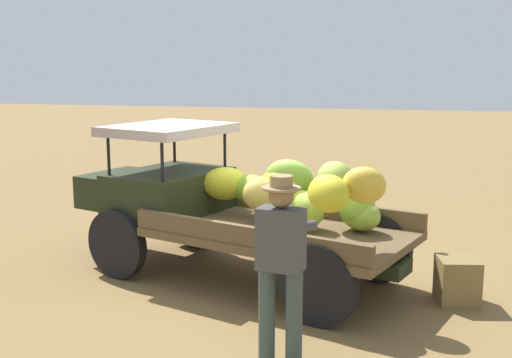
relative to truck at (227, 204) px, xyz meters
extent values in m
plane|color=olive|center=(-0.14, 0.01, -0.92)|extent=(60.00, 60.00, 0.00)
cube|color=black|center=(-0.32, 0.16, -0.44)|extent=(3.91, 1.78, 0.16)
cylinder|color=black|center=(1.31, 0.42, -0.49)|extent=(0.87, 0.43, 0.87)
cylinder|color=black|center=(0.77, -1.09, -0.49)|extent=(0.87, 0.43, 0.87)
cylinder|color=black|center=(-1.32, 1.37, -0.49)|extent=(0.87, 0.43, 0.87)
cylinder|color=black|center=(-1.86, -0.13, -0.49)|extent=(0.87, 0.43, 0.87)
cube|color=brown|center=(-0.74, 0.31, -0.26)|extent=(3.41, 2.64, 0.10)
cube|color=brown|center=(-0.47, 1.07, -0.10)|extent=(2.85, 1.10, 0.22)
cube|color=brown|center=(-1.02, -0.44, -0.10)|extent=(2.85, 1.10, 0.22)
cube|color=black|center=(0.85, -0.27, 0.07)|extent=(1.55, 1.80, 0.55)
cube|color=black|center=(1.70, -0.58, 0.01)|extent=(1.02, 1.24, 0.44)
cylinder|color=black|center=(1.49, 0.19, 0.62)|extent=(0.04, 0.04, 0.55)
cylinder|color=black|center=(1.04, -1.03, 0.62)|extent=(0.04, 0.04, 0.55)
cylinder|color=black|center=(0.66, 0.49, 0.62)|extent=(0.04, 0.04, 0.55)
cylinder|color=black|center=(0.22, -0.72, 0.62)|extent=(0.04, 0.04, 0.55)
cube|color=#AEA096|center=(0.85, -0.27, 0.89)|extent=(1.67, 1.85, 0.12)
ellipsoid|color=#96BC3C|center=(-1.67, 0.22, 0.00)|extent=(0.74, 0.74, 0.49)
ellipsoid|color=yellow|center=(0.08, -0.24, 0.21)|extent=(0.69, 0.57, 0.50)
ellipsoid|color=gold|center=(-0.49, 0.21, 0.19)|extent=(0.58, 0.58, 0.50)
ellipsoid|color=#80AC2C|center=(-0.29, -0.18, 0.16)|extent=(0.75, 0.66, 0.41)
ellipsoid|color=#85BA3B|center=(-0.80, 0.08, 0.37)|extent=(0.67, 0.56, 0.57)
ellipsoid|color=#ABCC3C|center=(-1.04, 0.28, 0.05)|extent=(0.72, 0.73, 0.56)
ellipsoid|color=#95B040|center=(-1.36, 0.11, 0.40)|extent=(0.70, 0.68, 0.54)
ellipsoid|color=yellow|center=(-1.37, 1.02, 0.40)|extent=(0.68, 0.67, 0.48)
ellipsoid|color=#8AC137|center=(-1.62, 0.22, 0.09)|extent=(0.71, 0.69, 0.52)
ellipsoid|color=yellow|center=(-0.68, 0.11, 0.28)|extent=(0.69, 0.68, 0.46)
ellipsoid|color=gold|center=(-1.73, 0.89, 0.48)|extent=(0.50, 0.49, 0.51)
cylinder|color=#3E4B47|center=(-0.97, 2.25, -0.49)|extent=(0.15, 0.15, 0.88)
cylinder|color=#3E4B47|center=(-1.22, 2.29, -0.49)|extent=(0.15, 0.15, 0.88)
cube|color=#454646|center=(-1.09, 2.27, 0.23)|extent=(0.44, 0.31, 0.56)
cylinder|color=#454646|center=(-1.01, 2.16, 0.31)|extent=(0.28, 0.40, 0.10)
cylinder|color=#454646|center=(-1.21, 2.19, 0.31)|extent=(0.37, 0.34, 0.10)
sphere|color=olive|center=(-1.09, 2.27, 0.62)|extent=(0.22, 0.22, 0.22)
cylinder|color=#997E50|center=(-1.09, 2.27, 0.68)|extent=(0.34, 0.34, 0.02)
cylinder|color=#997E50|center=(-1.09, 2.27, 0.74)|extent=(0.20, 0.20, 0.10)
cube|color=olive|center=(-2.78, 0.40, -0.67)|extent=(0.51, 0.52, 0.52)
camera|label=1|loc=(-2.05, 7.63, 1.75)|focal=45.23mm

